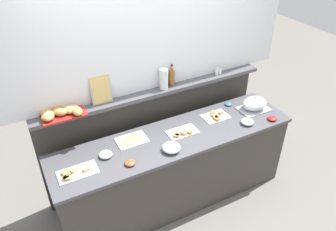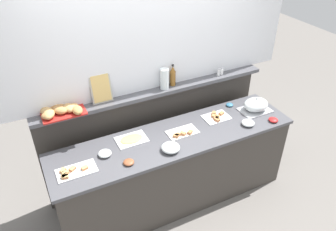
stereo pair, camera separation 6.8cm
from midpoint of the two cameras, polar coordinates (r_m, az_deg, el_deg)
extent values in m
plane|color=slate|center=(4.32, -3.26, -8.62)|extent=(12.00, 12.00, 0.00)
cube|color=#3D3833|center=(3.63, 0.60, -9.35)|extent=(2.49, 0.60, 0.85)
cube|color=#4C4C51|center=(3.35, 0.65, -3.84)|extent=(2.53, 0.64, 0.03)
cube|color=#3D3833|center=(3.88, -2.89, -3.18)|extent=(2.56, 0.08, 1.16)
cube|color=#4C4C51|center=(3.51, -2.81, 4.24)|extent=(2.56, 0.22, 0.04)
cube|color=white|center=(3.27, -3.72, 15.79)|extent=(3.16, 0.08, 1.40)
cube|color=white|center=(3.39, 1.90, -2.83)|extent=(0.31, 0.18, 0.01)
cube|color=#AD7A47|center=(3.31, 0.79, -3.59)|extent=(0.07, 0.07, 0.01)
cube|color=#D1664C|center=(3.31, 0.79, -3.48)|extent=(0.07, 0.07, 0.01)
cube|color=#AD7A47|center=(3.30, 0.80, -3.37)|extent=(0.07, 0.07, 0.01)
cube|color=#AD7A47|center=(3.33, 1.09, -3.42)|extent=(0.07, 0.06, 0.01)
cube|color=#D1664C|center=(3.32, 1.09, -3.31)|extent=(0.07, 0.06, 0.01)
cube|color=#AD7A47|center=(3.32, 1.09, -3.20)|extent=(0.07, 0.06, 0.01)
cube|color=#AD7A47|center=(3.35, 2.01, -3.18)|extent=(0.07, 0.07, 0.01)
cube|color=#D1664C|center=(3.34, 2.02, -3.07)|extent=(0.07, 0.07, 0.01)
cube|color=#AD7A47|center=(3.34, 2.02, -2.96)|extent=(0.07, 0.07, 0.01)
cube|color=#AD7A47|center=(3.37, 3.20, -2.91)|extent=(0.07, 0.06, 0.01)
cube|color=#D1664C|center=(3.37, 3.21, -2.80)|extent=(0.07, 0.06, 0.01)
cube|color=#AD7A47|center=(3.36, 3.21, -2.69)|extent=(0.07, 0.06, 0.01)
cube|color=white|center=(3.65, 7.60, -0.20)|extent=(0.28, 0.20, 0.01)
cube|color=#AD7A47|center=(3.58, 7.76, -0.71)|extent=(0.05, 0.07, 0.01)
cube|color=#B24738|center=(3.58, 7.77, -0.61)|extent=(0.05, 0.07, 0.01)
cube|color=#AD7A47|center=(3.57, 7.78, -0.50)|extent=(0.05, 0.07, 0.01)
cube|color=#AD7A47|center=(3.69, 8.43, 0.36)|extent=(0.07, 0.06, 0.01)
cube|color=#B24738|center=(3.69, 8.44, 0.47)|extent=(0.07, 0.06, 0.01)
cube|color=#AD7A47|center=(3.68, 8.45, 0.57)|extent=(0.07, 0.06, 0.01)
cube|color=#AD7A47|center=(3.64, 7.17, -0.04)|extent=(0.07, 0.06, 0.01)
cube|color=#B24738|center=(3.64, 7.18, 0.07)|extent=(0.07, 0.06, 0.01)
cube|color=#AD7A47|center=(3.63, 7.19, 0.17)|extent=(0.07, 0.06, 0.01)
cube|color=#AD7A47|center=(3.61, 7.66, -0.45)|extent=(0.07, 0.07, 0.01)
cube|color=#B24738|center=(3.60, 7.67, -0.34)|extent=(0.07, 0.07, 0.01)
cube|color=#AD7A47|center=(3.60, 7.68, -0.24)|extent=(0.07, 0.07, 0.01)
cube|color=#AD7A47|center=(3.63, 7.80, -0.23)|extent=(0.06, 0.07, 0.01)
cube|color=#B24738|center=(3.62, 7.81, -0.13)|extent=(0.06, 0.07, 0.01)
cube|color=#AD7A47|center=(3.62, 7.82, -0.02)|extent=(0.06, 0.07, 0.01)
cube|color=#AD7A47|center=(3.68, 7.16, 0.40)|extent=(0.07, 0.07, 0.01)
cube|color=#B24738|center=(3.68, 7.17, 0.50)|extent=(0.07, 0.07, 0.01)
cube|color=#AD7A47|center=(3.67, 7.17, 0.61)|extent=(0.07, 0.07, 0.01)
cube|color=white|center=(3.05, -15.80, -9.34)|extent=(0.35, 0.18, 0.01)
cube|color=tan|center=(3.01, -17.66, -10.24)|extent=(0.07, 0.05, 0.01)
cube|color=#B24738|center=(3.00, -17.69, -10.13)|extent=(0.07, 0.05, 0.01)
cube|color=tan|center=(3.00, -17.71, -10.02)|extent=(0.07, 0.05, 0.01)
cube|color=tan|center=(3.03, -17.51, -9.73)|extent=(0.06, 0.05, 0.01)
cube|color=#B24738|center=(3.03, -17.54, -9.61)|extent=(0.06, 0.05, 0.01)
cube|color=tan|center=(3.02, -17.56, -9.50)|extent=(0.06, 0.05, 0.01)
cube|color=tan|center=(3.04, -14.47, -9.01)|extent=(0.06, 0.05, 0.01)
cube|color=#B24738|center=(3.03, -14.49, -8.90)|extent=(0.06, 0.05, 0.01)
cube|color=tan|center=(3.03, -14.52, -8.79)|extent=(0.06, 0.05, 0.01)
cube|color=tan|center=(3.00, -17.54, -10.35)|extent=(0.06, 0.05, 0.01)
cube|color=#B24738|center=(2.99, -17.57, -10.24)|extent=(0.06, 0.05, 0.01)
cube|color=tan|center=(2.99, -17.59, -10.13)|extent=(0.06, 0.05, 0.01)
cube|color=tan|center=(3.06, -17.93, -9.34)|extent=(0.07, 0.07, 0.01)
cube|color=#B24738|center=(3.06, -17.96, -9.23)|extent=(0.07, 0.07, 0.01)
cube|color=tan|center=(3.05, -17.99, -9.12)|extent=(0.07, 0.07, 0.01)
cube|color=tan|center=(3.06, -16.44, -9.09)|extent=(0.07, 0.06, 0.01)
cube|color=#B24738|center=(3.05, -16.46, -8.98)|extent=(0.07, 0.06, 0.01)
cube|color=tan|center=(3.05, -16.49, -8.87)|extent=(0.07, 0.06, 0.01)
cube|color=white|center=(3.31, -6.79, -4.20)|extent=(0.30, 0.21, 0.01)
ellipsoid|color=#E5C666|center=(3.30, -6.81, -4.05)|extent=(0.23, 0.15, 0.01)
cube|color=#B7BABF|center=(3.85, 13.92, 1.08)|extent=(0.34, 0.24, 0.01)
ellipsoid|color=silver|center=(3.82, 14.07, 2.02)|extent=(0.29, 0.23, 0.14)
sphere|color=#B7BABF|center=(3.78, 14.23, 3.02)|extent=(0.02, 0.02, 0.02)
ellipsoid|color=silver|center=(3.15, -0.03, -5.49)|extent=(0.18, 0.18, 0.07)
ellipsoid|color=#599959|center=(3.15, -0.03, -5.67)|extent=(0.14, 0.14, 0.04)
ellipsoid|color=silver|center=(3.14, -11.23, -6.55)|extent=(0.12, 0.12, 0.05)
ellipsoid|color=#E5CC66|center=(3.15, -11.21, -6.67)|extent=(0.10, 0.10, 0.03)
ellipsoid|color=silver|center=(3.59, 12.88, -1.04)|extent=(0.14, 0.14, 0.05)
ellipsoid|color=#E5CC66|center=(3.59, 12.86, -1.17)|extent=(0.11, 0.11, 0.03)
ellipsoid|color=teal|center=(3.87, 9.77, 1.95)|extent=(0.08, 0.08, 0.03)
ellipsoid|color=brown|center=(3.03, -7.16, -8.03)|extent=(0.10, 0.10, 0.03)
ellipsoid|color=red|center=(3.73, 16.87, -0.47)|extent=(0.10, 0.10, 0.04)
cylinder|color=#8E5B23|center=(3.54, 0.10, 6.38)|extent=(0.06, 0.06, 0.16)
cone|color=#8E5B23|center=(3.49, 0.10, 7.99)|extent=(0.05, 0.05, 0.06)
cylinder|color=black|center=(3.47, 0.10, 8.56)|extent=(0.02, 0.02, 0.02)
cylinder|color=white|center=(3.80, 7.86, 7.41)|extent=(0.03, 0.03, 0.08)
cylinder|color=#B7BABF|center=(3.78, 7.91, 8.00)|extent=(0.03, 0.03, 0.01)
cylinder|color=white|center=(3.83, 8.41, 7.54)|extent=(0.03, 0.03, 0.08)
cylinder|color=#B7BABF|center=(3.81, 8.46, 8.12)|extent=(0.03, 0.03, 0.01)
cube|color=#B2231E|center=(3.24, -18.07, 0.30)|extent=(0.40, 0.26, 0.02)
ellipsoid|color=#B7844C|center=(3.20, -18.61, 0.63)|extent=(0.17, 0.17, 0.07)
ellipsoid|color=tan|center=(3.22, -17.14, 1.08)|extent=(0.13, 0.16, 0.06)
ellipsoid|color=#AD7A47|center=(3.28, -19.18, 1.23)|extent=(0.17, 0.11, 0.05)
ellipsoid|color=tan|center=(3.18, -20.28, -0.04)|extent=(0.14, 0.18, 0.07)
ellipsoid|color=tan|center=(3.21, -17.25, 0.95)|extent=(0.14, 0.16, 0.06)
ellipsoid|color=#B7844C|center=(3.16, -15.83, 0.71)|extent=(0.09, 0.14, 0.06)
ellipsoid|color=#B7844C|center=(3.16, -20.45, -0.31)|extent=(0.13, 0.12, 0.06)
ellipsoid|color=tan|center=(3.22, -20.52, 0.37)|extent=(0.17, 0.18, 0.07)
ellipsoid|color=tan|center=(3.22, -16.83, 1.11)|extent=(0.17, 0.14, 0.06)
cube|color=#B2AD9E|center=(3.27, -12.03, 4.44)|extent=(0.20, 0.07, 0.29)
cube|color=#E0B766|center=(3.26, -11.99, 4.41)|extent=(0.17, 0.06, 0.26)
cylinder|color=silver|center=(3.45, -1.32, 6.26)|extent=(0.09, 0.09, 0.22)
camera|label=1|loc=(0.03, -90.59, -0.40)|focal=35.67mm
camera|label=2|loc=(0.03, 89.41, 0.40)|focal=35.67mm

